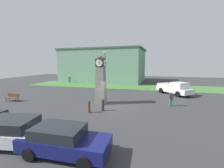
{
  "coord_description": "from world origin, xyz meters",
  "views": [
    {
      "loc": [
        3.85,
        -14.69,
        4.54
      ],
      "look_at": [
        -0.61,
        2.37,
        2.04
      ],
      "focal_mm": 24.0,
      "sensor_mm": 36.0,
      "label": 1
    }
  ],
  "objects_px": {
    "car_by_building": "(64,140)",
    "pedestrian_by_cars": "(171,98)",
    "clock_tower": "(101,82)",
    "car_near_tower": "(16,131)",
    "pickup_truck": "(174,88)",
    "pedestrian_near_bench": "(70,79)",
    "bollard_mid_row": "(89,107)",
    "street_lamp_near_road": "(105,68)",
    "bench": "(13,97)",
    "bollard_near_tower": "(103,105)"
  },
  "relations": [
    {
      "from": "bollard_near_tower",
      "to": "car_by_building",
      "type": "relative_size",
      "value": 0.25
    },
    {
      "from": "car_near_tower",
      "to": "pickup_truck",
      "type": "bearing_deg",
      "value": 57.91
    },
    {
      "from": "pedestrian_near_bench",
      "to": "street_lamp_near_road",
      "type": "relative_size",
      "value": 0.26
    },
    {
      "from": "street_lamp_near_road",
      "to": "pedestrian_by_cars",
      "type": "bearing_deg",
      "value": -37.28
    },
    {
      "from": "car_by_building",
      "to": "pedestrian_near_bench",
      "type": "xyz_separation_m",
      "value": [
        -13.72,
        24.02,
        0.23
      ]
    },
    {
      "from": "car_near_tower",
      "to": "pedestrian_near_bench",
      "type": "height_order",
      "value": "pedestrian_near_bench"
    },
    {
      "from": "car_by_building",
      "to": "pedestrian_by_cars",
      "type": "distance_m",
      "value": 12.08
    },
    {
      "from": "car_near_tower",
      "to": "pickup_truck",
      "type": "height_order",
      "value": "pickup_truck"
    },
    {
      "from": "clock_tower",
      "to": "street_lamp_near_road",
      "type": "xyz_separation_m",
      "value": [
        -2.0,
        8.09,
        1.27
      ]
    },
    {
      "from": "car_near_tower",
      "to": "car_by_building",
      "type": "xyz_separation_m",
      "value": [
        3.05,
        -0.11,
        -0.03
      ]
    },
    {
      "from": "car_by_building",
      "to": "pickup_truck",
      "type": "xyz_separation_m",
      "value": [
        7.41,
        16.8,
        0.18
      ]
    },
    {
      "from": "pickup_truck",
      "to": "pedestrian_by_cars",
      "type": "bearing_deg",
      "value": -100.49
    },
    {
      "from": "car_by_building",
      "to": "pedestrian_by_cars",
      "type": "bearing_deg",
      "value": 59.02
    },
    {
      "from": "car_near_tower",
      "to": "pedestrian_near_bench",
      "type": "xyz_separation_m",
      "value": [
        -10.67,
        23.91,
        0.2
      ]
    },
    {
      "from": "bench",
      "to": "pedestrian_by_cars",
      "type": "relative_size",
      "value": 1.04
    },
    {
      "from": "clock_tower",
      "to": "pedestrian_near_bench",
      "type": "xyz_separation_m",
      "value": [
        -12.44,
        14.52,
        -1.47
      ]
    },
    {
      "from": "clock_tower",
      "to": "pedestrian_by_cars",
      "type": "bearing_deg",
      "value": 6.52
    },
    {
      "from": "pickup_truck",
      "to": "pedestrian_by_cars",
      "type": "relative_size",
      "value": 3.3
    },
    {
      "from": "pickup_truck",
      "to": "clock_tower",
      "type": "bearing_deg",
      "value": -139.99
    },
    {
      "from": "pedestrian_by_cars",
      "to": "street_lamp_near_road",
      "type": "bearing_deg",
      "value": 142.72
    },
    {
      "from": "bollard_mid_row",
      "to": "pickup_truck",
      "type": "xyz_separation_m",
      "value": [
        8.72,
        10.6,
        0.36
      ]
    },
    {
      "from": "car_near_tower",
      "to": "bench",
      "type": "bearing_deg",
      "value": 138.89
    },
    {
      "from": "bench",
      "to": "pedestrian_by_cars",
      "type": "xyz_separation_m",
      "value": [
        18.05,
        2.58,
        0.36
      ]
    },
    {
      "from": "bollard_near_tower",
      "to": "pedestrian_by_cars",
      "type": "bearing_deg",
      "value": 26.93
    },
    {
      "from": "pedestrian_near_bench",
      "to": "bollard_mid_row",
      "type": "bearing_deg",
      "value": -55.15
    },
    {
      "from": "bollard_near_tower",
      "to": "bench",
      "type": "bearing_deg",
      "value": 176.47
    },
    {
      "from": "car_near_tower",
      "to": "pedestrian_by_cars",
      "type": "height_order",
      "value": "pedestrian_by_cars"
    },
    {
      "from": "bollard_mid_row",
      "to": "pedestrian_near_bench",
      "type": "relative_size",
      "value": 0.66
    },
    {
      "from": "car_by_building",
      "to": "pedestrian_near_bench",
      "type": "height_order",
      "value": "pedestrian_near_bench"
    },
    {
      "from": "pickup_truck",
      "to": "bench",
      "type": "xyz_separation_m",
      "value": [
        -19.25,
        -9.02,
        -0.4
      ]
    },
    {
      "from": "bollard_mid_row",
      "to": "car_near_tower",
      "type": "xyz_separation_m",
      "value": [
        -1.74,
        -6.09,
        0.2
      ]
    },
    {
      "from": "car_by_building",
      "to": "bench",
      "type": "bearing_deg",
      "value": 146.68
    },
    {
      "from": "clock_tower",
      "to": "car_near_tower",
      "type": "xyz_separation_m",
      "value": [
        -1.77,
        -9.39,
        -1.67
      ]
    },
    {
      "from": "clock_tower",
      "to": "pedestrian_by_cars",
      "type": "xyz_separation_m",
      "value": [
        7.5,
        0.86,
        -1.55
      ]
    },
    {
      "from": "car_by_building",
      "to": "bollard_near_tower",
      "type": "bearing_deg",
      "value": 92.15
    },
    {
      "from": "pickup_truck",
      "to": "bench",
      "type": "relative_size",
      "value": 3.16
    },
    {
      "from": "pedestrian_by_cars",
      "to": "bench",
      "type": "bearing_deg",
      "value": -171.87
    },
    {
      "from": "bollard_mid_row",
      "to": "pickup_truck",
      "type": "bearing_deg",
      "value": 50.54
    },
    {
      "from": "pickup_truck",
      "to": "pedestrian_by_cars",
      "type": "height_order",
      "value": "pickup_truck"
    },
    {
      "from": "clock_tower",
      "to": "bollard_mid_row",
      "type": "xyz_separation_m",
      "value": [
        -0.03,
        -3.3,
        -1.87
      ]
    },
    {
      "from": "clock_tower",
      "to": "bench",
      "type": "height_order",
      "value": "clock_tower"
    },
    {
      "from": "car_by_building",
      "to": "pickup_truck",
      "type": "bearing_deg",
      "value": 66.2
    },
    {
      "from": "bench",
      "to": "street_lamp_near_road",
      "type": "relative_size",
      "value": 0.25
    },
    {
      "from": "clock_tower",
      "to": "bollard_mid_row",
      "type": "relative_size",
      "value": 4.68
    },
    {
      "from": "bollard_mid_row",
      "to": "pickup_truck",
      "type": "distance_m",
      "value": 13.73
    },
    {
      "from": "bollard_mid_row",
      "to": "street_lamp_near_road",
      "type": "relative_size",
      "value": 0.18
    },
    {
      "from": "clock_tower",
      "to": "pedestrian_near_bench",
      "type": "distance_m",
      "value": 19.18
    },
    {
      "from": "pickup_truck",
      "to": "pedestrian_near_bench",
      "type": "distance_m",
      "value": 22.33
    },
    {
      "from": "bollard_near_tower",
      "to": "street_lamp_near_road",
      "type": "distance_m",
      "value": 11.39
    },
    {
      "from": "bollard_near_tower",
      "to": "pickup_truck",
      "type": "bearing_deg",
      "value": 51.74
    }
  ]
}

